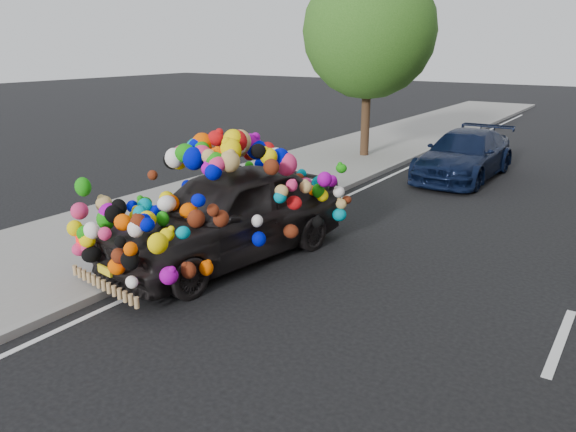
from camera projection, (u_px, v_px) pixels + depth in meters
name	position (u px, v px, depth m)	size (l,w,h in m)	color
ground	(317.00, 279.00, 9.04)	(100.00, 100.00, 0.00)	black
sidewalk	(133.00, 229.00, 11.29)	(4.00, 60.00, 0.12)	gray
kerb	(207.00, 248.00, 10.26)	(0.15, 60.00, 0.13)	gray
lane_markings	(560.00, 341.00, 7.15)	(6.00, 50.00, 0.01)	silver
tree_near_sidewalk	(369.00, 31.00, 17.45)	(4.20, 4.20, 6.13)	#332114
plush_art_car	(227.00, 194.00, 9.62)	(3.01, 5.20, 2.25)	black
navy_sedan	(464.00, 155.00, 15.74)	(1.84, 4.52, 1.31)	black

